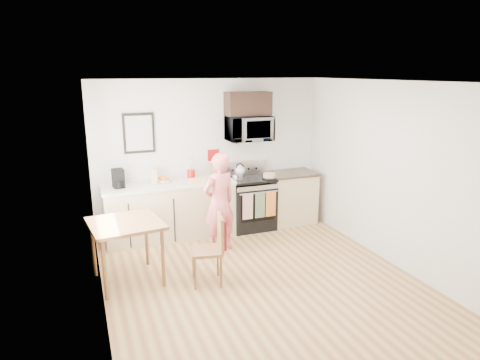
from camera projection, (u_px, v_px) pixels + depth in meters
name	position (u px, v px, depth m)	size (l,w,h in m)	color
floor	(263.00, 283.00, 5.66)	(4.60, 4.60, 0.00)	brown
back_wall	(210.00, 155.00, 7.42)	(4.00, 0.04, 2.60)	silver
front_wall	(387.00, 263.00, 3.26)	(4.00, 0.04, 2.60)	silver
left_wall	(96.00, 206.00, 4.65)	(0.04, 4.60, 2.60)	silver
right_wall	(394.00, 175.00, 6.03)	(0.04, 4.60, 2.60)	silver
ceiling	(266.00, 82.00, 5.02)	(4.00, 4.60, 0.04)	silver
window	(95.00, 168.00, 5.32)	(0.06, 1.40, 1.50)	white
cabinet_left	(170.00, 212.00, 7.08)	(2.10, 0.60, 0.90)	#D3B487
countertop_left	(169.00, 185.00, 6.97)	(2.14, 0.64, 0.04)	white
cabinet_right	(290.00, 198.00, 7.85)	(0.84, 0.60, 0.90)	#D3B487
countertop_right	(291.00, 173.00, 7.74)	(0.88, 0.64, 0.04)	black
range	(251.00, 204.00, 7.56)	(0.76, 0.70, 1.16)	black
microwave	(249.00, 129.00, 7.32)	(0.76, 0.51, 0.42)	#A8A8AC
upper_cabinet	(248.00, 104.00, 7.26)	(0.76, 0.35, 0.40)	black
wall_art	(139.00, 133.00, 6.87)	(0.50, 0.04, 0.65)	black
wall_trivet	(213.00, 155.00, 7.42)	(0.20, 0.02, 0.20)	#A00F0D
person	(219.00, 203.00, 6.52)	(0.56, 0.37, 1.54)	#D03941
dining_table	(126.00, 229.00, 5.54)	(0.89, 0.89, 0.83)	brown
chair	(217.00, 240.00, 5.54)	(0.50, 0.46, 0.93)	brown
knife_block	(215.00, 171.00, 7.36)	(0.10, 0.14, 0.22)	brown
utensil_crock	(191.00, 170.00, 7.20)	(0.13, 0.13, 0.40)	#A00F0D
fruit_bowl	(164.00, 180.00, 7.02)	(0.29, 0.29, 0.11)	white
milk_carton	(154.00, 176.00, 6.93)	(0.10, 0.10, 0.26)	tan
coffee_maker	(118.00, 179.00, 6.69)	(0.19, 0.26, 0.30)	black
bread_bag	(196.00, 182.00, 6.89)	(0.27, 0.13, 0.10)	tan
cake	(269.00, 176.00, 7.37)	(0.26, 0.26, 0.08)	black
kettle	(240.00, 170.00, 7.57)	(0.17, 0.17, 0.22)	white
pot	(238.00, 177.00, 7.27)	(0.19, 0.31, 0.09)	#A8A8AC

